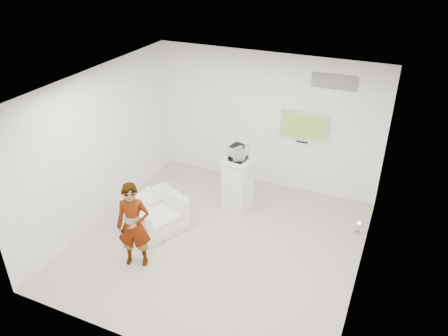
{
  "coord_description": "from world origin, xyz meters",
  "views": [
    {
      "loc": [
        2.72,
        -5.89,
        5.15
      ],
      "look_at": [
        -0.16,
        0.6,
        1.26
      ],
      "focal_mm": 35.0,
      "sensor_mm": 36.0,
      "label": 1
    }
  ],
  "objects_px": {
    "pedestal": "(238,184)",
    "floor_uplight": "(358,227)",
    "person": "(134,226)",
    "armchair": "(156,214)",
    "tv": "(304,126)"
  },
  "relations": [
    {
      "from": "pedestal",
      "to": "floor_uplight",
      "type": "relative_size",
      "value": 4.51
    },
    {
      "from": "person",
      "to": "armchair",
      "type": "relative_size",
      "value": 1.52
    },
    {
      "from": "person",
      "to": "floor_uplight",
      "type": "relative_size",
      "value": 6.24
    },
    {
      "from": "pedestal",
      "to": "floor_uplight",
      "type": "xyz_separation_m",
      "value": [
        2.45,
        0.14,
        -0.44
      ]
    },
    {
      "from": "pedestal",
      "to": "tv",
      "type": "bearing_deg",
      "value": 51.68
    },
    {
      "from": "tv",
      "to": "floor_uplight",
      "type": "distance_m",
      "value": 2.32
    },
    {
      "from": "person",
      "to": "floor_uplight",
      "type": "xyz_separation_m",
      "value": [
        3.4,
        2.43,
        -0.66
      ]
    },
    {
      "from": "tv",
      "to": "floor_uplight",
      "type": "relative_size",
      "value": 3.95
    },
    {
      "from": "armchair",
      "to": "person",
      "type": "bearing_deg",
      "value": -143.14
    },
    {
      "from": "person",
      "to": "armchair",
      "type": "height_order",
      "value": "person"
    },
    {
      "from": "pedestal",
      "to": "floor_uplight",
      "type": "height_order",
      "value": "pedestal"
    },
    {
      "from": "pedestal",
      "to": "person",
      "type": "bearing_deg",
      "value": -112.55
    },
    {
      "from": "armchair",
      "to": "floor_uplight",
      "type": "relative_size",
      "value": 4.1
    },
    {
      "from": "tv",
      "to": "person",
      "type": "xyz_separation_m",
      "value": [
        -1.92,
        -3.52,
        -0.76
      ]
    },
    {
      "from": "tv",
      "to": "armchair",
      "type": "bearing_deg",
      "value": -130.24
    }
  ]
}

